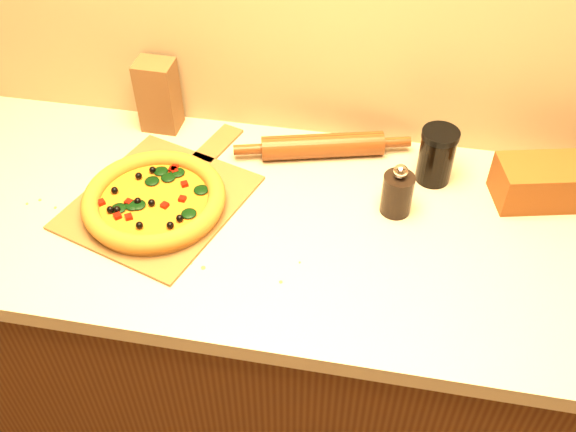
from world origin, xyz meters
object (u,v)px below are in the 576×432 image
object	(u,v)px
pizza	(154,200)
pepper_grinder	(397,193)
pizza_peel	(163,198)
dark_jar	(437,156)
rolling_pin	(323,146)

from	to	relation	value
pizza	pepper_grinder	bearing A→B (deg)	10.21
pizza_peel	dark_jar	world-z (taller)	dark_jar
rolling_pin	pepper_grinder	bearing A→B (deg)	-41.01
pizza	dark_jar	bearing A→B (deg)	19.96
pepper_grinder	dark_jar	distance (m)	0.15
pepper_grinder	rolling_pin	world-z (taller)	pepper_grinder
rolling_pin	dark_jar	bearing A→B (deg)	-8.12
pizza_peel	rolling_pin	bearing A→B (deg)	52.01
pizza_peel	pepper_grinder	size ratio (longest dim) A/B	4.21
pizza	pepper_grinder	size ratio (longest dim) A/B	2.46
rolling_pin	dark_jar	xyz separation A→B (m)	(0.26, -0.04, 0.04)
pizza	rolling_pin	bearing A→B (deg)	37.34
pizza	dark_jar	world-z (taller)	dark_jar
pizza	rolling_pin	world-z (taller)	rolling_pin
dark_jar	rolling_pin	bearing A→B (deg)	171.88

